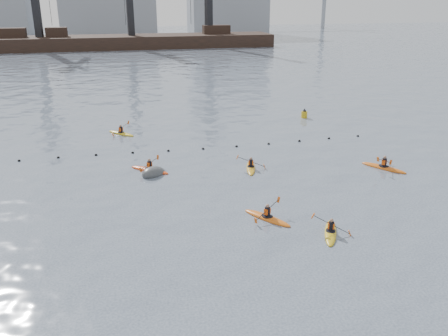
# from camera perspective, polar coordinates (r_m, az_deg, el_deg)

# --- Properties ---
(ground) EXTENTS (400.00, 400.00, 0.00)m
(ground) POSITION_cam_1_polar(r_m,az_deg,el_deg) (21.41, 6.84, -15.87)
(ground) COLOR #3B4655
(ground) RESTS_ON ground
(float_line) EXTENTS (33.24, 0.73, 0.24)m
(float_line) POSITION_cam_1_polar(r_m,az_deg,el_deg) (41.07, -4.66, 2.27)
(float_line) COLOR black
(float_line) RESTS_ON ground
(barge_pier) EXTENTS (72.00, 19.30, 29.50)m
(barge_pier) POSITION_cam_1_polar(r_m,az_deg,el_deg) (126.74, -11.12, 14.85)
(barge_pier) COLOR black
(barge_pier) RESTS_ON ground
(skyline) EXTENTS (141.00, 28.00, 22.00)m
(skyline) POSITION_cam_1_polar(r_m,az_deg,el_deg) (166.68, -11.20, 18.53)
(skyline) COLOR gray
(skyline) RESTS_ON ground
(kayaker_0) EXTENTS (2.45, 3.20, 1.20)m
(kayaker_0) POSITION_cam_1_polar(r_m,az_deg,el_deg) (28.44, 5.21, -5.92)
(kayaker_0) COLOR #CF5E13
(kayaker_0) RESTS_ON ground
(kayaker_1) EXTENTS (2.08, 3.18, 1.27)m
(kayaker_1) POSITION_cam_1_polar(r_m,az_deg,el_deg) (27.34, 12.70, -7.50)
(kayaker_1) COLOR gold
(kayaker_1) RESTS_ON ground
(kayaker_2) EXTENTS (3.00, 2.79, 1.09)m
(kayaker_2) POSITION_cam_1_polar(r_m,az_deg,el_deg) (36.37, -8.93, -0.17)
(kayaker_2) COLOR #E34515
(kayaker_2) RESTS_ON ground
(kayaker_3) EXTENTS (2.19, 3.30, 1.21)m
(kayaker_3) POSITION_cam_1_polar(r_m,az_deg,el_deg) (36.45, 3.24, 0.09)
(kayaker_3) COLOR #C79017
(kayaker_3) RESTS_ON ground
(kayaker_4) EXTENTS (2.59, 3.46, 1.37)m
(kayaker_4) POSITION_cam_1_polar(r_m,az_deg,el_deg) (38.42, 18.66, 0.10)
(kayaker_4) COLOR #C55912
(kayaker_4) RESTS_ON ground
(kayaker_5) EXTENTS (2.67, 2.86, 1.22)m
(kayaker_5) POSITION_cam_1_polar(r_m,az_deg,el_deg) (46.67, -12.27, 4.13)
(kayaker_5) COLOR gold
(kayaker_5) RESTS_ON ground
(mooring_buoy) EXTENTS (2.71, 2.79, 1.62)m
(mooring_buoy) POSITION_cam_1_polar(r_m,az_deg,el_deg) (35.69, -8.42, -0.71)
(mooring_buoy) COLOR #3D3F42
(mooring_buoy) RESTS_ON ground
(nav_buoy) EXTENTS (0.65, 0.65, 1.19)m
(nav_buoy) POSITION_cam_1_polar(r_m,az_deg,el_deg) (52.53, 9.63, 6.36)
(nav_buoy) COLOR gold
(nav_buoy) RESTS_ON ground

